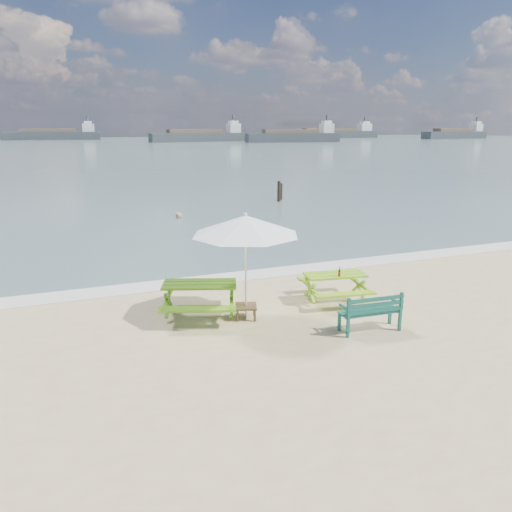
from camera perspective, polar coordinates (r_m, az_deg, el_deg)
name	(u,v)px	position (r m, az deg, el deg)	size (l,w,h in m)	color
sea	(87,149)	(93.27, -18.80, 11.52)	(300.00, 300.00, 0.00)	slate
foam_strip	(251,275)	(14.15, -0.63, -2.17)	(22.00, 0.90, 0.01)	silver
picnic_table_left	(200,300)	(11.16, -6.42, -5.03)	(2.11, 2.22, 0.77)	#599817
picnic_table_right	(335,288)	(12.17, 8.97, -3.62)	(1.66, 1.79, 0.68)	#7DB41B
park_bench	(370,319)	(10.64, 12.85, -7.06)	(1.31, 0.52, 0.79)	#11473D
side_table	(246,311)	(11.03, -1.16, -6.35)	(0.59, 0.59, 0.30)	brown
patio_umbrella	(245,225)	(10.49, -1.21, 3.54)	(2.95, 2.95, 2.30)	silver
beer_bottle	(339,274)	(11.84, 9.49, -1.99)	(0.06, 0.06, 0.23)	#944F15
swimmer	(178,229)	(23.18, -8.85, 3.06)	(0.65, 0.52, 1.56)	tan
mooring_pilings	(280,193)	(28.01, 2.73, 7.19)	(0.57, 0.77, 1.34)	black
cargo_ships	(273,135)	(140.33, 1.91, 13.61)	(134.36, 46.48, 4.40)	#343A3E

